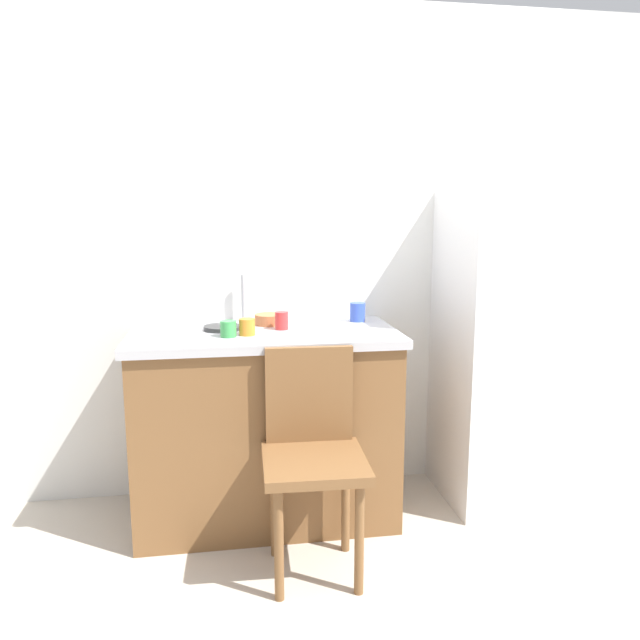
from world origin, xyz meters
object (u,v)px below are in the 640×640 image
refrigerator (511,349)px  terracotta_bowl (269,319)px  chair (313,450)px  hotplate (222,328)px  cup_green (228,329)px  cup_orange (247,327)px  cup_red (282,321)px  cup_blue (357,312)px

refrigerator → terracotta_bowl: refrigerator is taller
chair → hotplate: 0.73m
refrigerator → cup_green: bearing=-174.6°
cup_orange → cup_green: cup_orange is taller
terracotta_bowl → cup_orange: bearing=-116.5°
terracotta_bowl → cup_green: 0.32m
chair → cup_red: (-0.07, 0.47, 0.44)m
cup_red → cup_orange: 0.19m
refrigerator → chair: bearing=-155.8°
refrigerator → cup_green: (-1.38, -0.13, 0.17)m
cup_orange → cup_red: bearing=33.0°
cup_orange → chair: bearing=-57.5°
hotplate → cup_green: cup_green is taller
refrigerator → cup_orange: refrigerator is taller
chair → cup_orange: (-0.23, 0.37, 0.43)m
terracotta_bowl → cup_red: (0.05, -0.13, 0.02)m
refrigerator → cup_red: 1.15m
hotplate → cup_red: size_ratio=2.08×
chair → cup_green: bearing=134.6°
refrigerator → cup_blue: refrigerator is taller
hotplate → cup_orange: bearing=-51.6°
hotplate → terracotta_bowl: bearing=23.5°
chair → hotplate: bearing=126.2°
cup_orange → cup_green: 0.09m
cup_red → refrigerator: bearing=0.1°
terracotta_bowl → hotplate: (-0.22, -0.10, -0.02)m
cup_red → cup_orange: (-0.16, -0.11, -0.00)m
refrigerator → chair: refrigerator is taller
cup_orange → cup_green: size_ratio=1.04×
hotplate → refrigerator: bearing=-1.2°
terracotta_bowl → cup_orange: cup_orange is taller
cup_green → hotplate: bearing=99.2°
hotplate → cup_blue: bearing=10.1°
refrigerator → terracotta_bowl: bearing=173.9°
cup_orange → hotplate: bearing=128.4°
refrigerator → chair: 1.19m
terracotta_bowl → hotplate: size_ratio=0.82×
chair → cup_blue: 0.83m
cup_orange → cup_blue: size_ratio=0.79×
cup_red → chair: bearing=-81.4°
terracotta_bowl → hotplate: 0.24m
hotplate → cup_orange: size_ratio=2.33×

